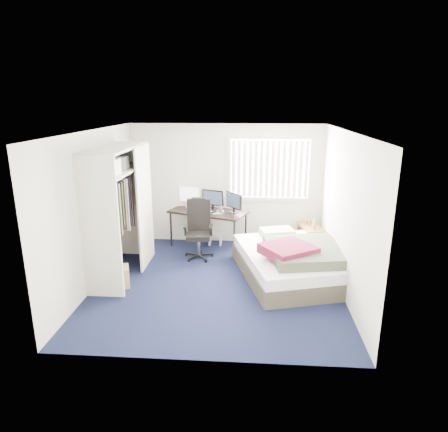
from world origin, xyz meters
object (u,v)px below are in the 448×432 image
office_chair (199,235)px  nightstand (311,229)px  bed (293,261)px  desk (209,209)px

office_chair → nightstand: office_chair is taller
nightstand → bed: size_ratio=0.31×
desk → office_chair: bearing=-102.8°
desk → nightstand: (2.08, -0.05, -0.36)m
office_chair → bed: bearing=-25.2°
office_chair → nightstand: 2.28m
bed → desk: bearing=138.6°
desk → nightstand: bearing=-1.3°
office_chair → bed: (1.74, -0.82, -0.15)m
office_chair → nightstand: bearing=13.9°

